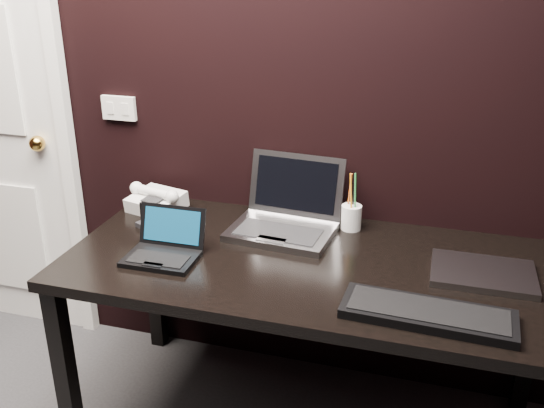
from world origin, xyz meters
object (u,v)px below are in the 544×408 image
(mobile_phone, at_px, (145,218))
(pen_cup, at_px, (351,216))
(desk_phone, at_px, (156,200))
(netbook, at_px, (164,249))
(desk, at_px, (311,280))
(closed_laptop, at_px, (483,273))
(ext_keyboard, at_px, (428,314))
(silver_laptop, at_px, (285,218))

(mobile_phone, xyz_separation_m, pen_cup, (0.76, 0.20, 0.02))
(desk_phone, bearing_deg, netbook, -59.95)
(netbook, relative_size, mobile_phone, 2.57)
(netbook, relative_size, pen_cup, 1.09)
(desk, distance_m, netbook, 0.52)
(mobile_phone, bearing_deg, desk_phone, 101.52)
(desk, xyz_separation_m, desk_phone, (-0.71, 0.25, 0.12))
(desk, xyz_separation_m, pen_cup, (0.09, 0.29, 0.13))
(closed_laptop, bearing_deg, ext_keyboard, -118.02)
(silver_laptop, relative_size, ext_keyboard, 0.80)
(silver_laptop, distance_m, desk_phone, 0.56)
(desk_phone, relative_size, pen_cup, 1.09)
(netbook, relative_size, desk_phone, 1.00)
(silver_laptop, xyz_separation_m, ext_keyboard, (0.55, -0.46, -0.03))
(ext_keyboard, xyz_separation_m, pen_cup, (-0.32, 0.55, 0.04))
(desk_phone, xyz_separation_m, mobile_phone, (0.03, -0.16, -0.01))
(pen_cup, bearing_deg, ext_keyboard, -59.99)
(desk, distance_m, pen_cup, 0.33)
(silver_laptop, relative_size, pen_cup, 1.79)
(desk_phone, bearing_deg, pen_cup, 3.29)
(pen_cup, bearing_deg, silver_laptop, -160.79)
(ext_keyboard, height_order, mobile_phone, mobile_phone)
(ext_keyboard, bearing_deg, closed_laptop, 61.98)
(silver_laptop, bearing_deg, mobile_phone, -167.24)
(desk, relative_size, desk_phone, 6.87)
(closed_laptop, distance_m, desk_phone, 1.29)
(desk, relative_size, silver_laptop, 4.20)
(closed_laptop, distance_m, pen_cup, 0.54)
(ext_keyboard, bearing_deg, desk, 147.92)
(silver_laptop, relative_size, mobile_phone, 4.20)
(desk, xyz_separation_m, silver_laptop, (-0.15, 0.21, 0.13))
(desk, relative_size, ext_keyboard, 3.37)
(silver_laptop, bearing_deg, pen_cup, 19.21)
(mobile_phone, bearing_deg, silver_laptop, 12.76)
(desk, distance_m, ext_keyboard, 0.49)
(desk, distance_m, mobile_phone, 0.69)
(desk, relative_size, netbook, 6.88)
(silver_laptop, relative_size, closed_laptop, 1.22)
(ext_keyboard, bearing_deg, netbook, 171.52)
(silver_laptop, xyz_separation_m, mobile_phone, (-0.53, -0.12, -0.01))
(closed_laptop, xyz_separation_m, pen_cup, (-0.48, 0.24, 0.04))
(mobile_phone, bearing_deg, pen_cup, 14.81)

